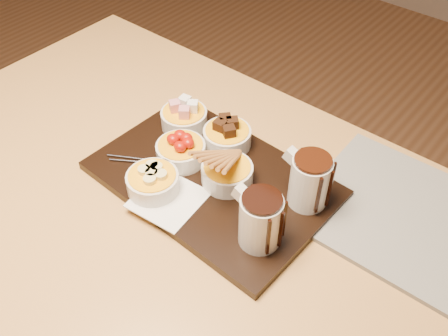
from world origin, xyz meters
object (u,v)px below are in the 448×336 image
Objects in this scene: serving_board at (212,180)px; pitcher_dark_chocolate at (260,221)px; newspaper at (412,220)px; bowl_strawberries at (181,152)px; dining_table at (166,214)px; pitcher_milk_chocolate at (310,182)px.

pitcher_dark_chocolate is (0.16, -0.07, 0.06)m from serving_board.
pitcher_dark_chocolate is at bearing -19.98° from serving_board.
newspaper is at bearing 26.45° from serving_board.
pitcher_dark_chocolate is 0.26× the size of newspaper.
dining_table is at bearing -88.92° from bowl_strawberries.
newspaper is at bearing 20.77° from bowl_strawberries.
pitcher_dark_chocolate is at bearing -94.40° from pitcher_milk_chocolate.
pitcher_dark_chocolate and pitcher_milk_chocolate have the same top height.
pitcher_milk_chocolate is 0.21m from newspaper.
bowl_strawberries is 0.25m from pitcher_dark_chocolate.
serving_board is 4.57× the size of pitcher_dark_chocolate.
pitcher_dark_chocolate is 0.13m from pitcher_milk_chocolate.
dining_table is 11.93× the size of pitcher_dark_chocolate.
pitcher_milk_chocolate is (0.18, 0.06, 0.06)m from serving_board.
pitcher_milk_chocolate is at bearing 26.22° from dining_table.
bowl_strawberries is at bearing -163.61° from pitcher_milk_chocolate.
serving_board reaches higher than newspaper.
dining_table is at bearing -179.05° from pitcher_dark_chocolate.
serving_board is at bearing -158.20° from pitcher_milk_chocolate.
newspaper is at bearing 27.41° from dining_table.
bowl_strawberries is 0.26× the size of newspaper.
newspaper is (0.17, 0.10, -0.06)m from pitcher_milk_chocolate.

